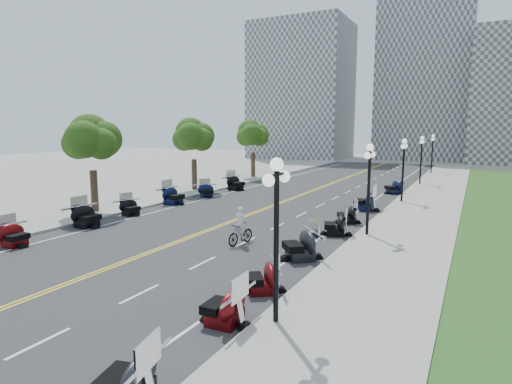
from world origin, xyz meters
The scene contains 51 objects.
ground centered at (0.00, 0.00, 0.00)m, with size 160.00×160.00×0.00m, color gray.
road centered at (0.00, 10.00, 0.00)m, with size 16.00×90.00×0.01m, color #333335.
centerline_yellow_a centered at (-0.12, 10.00, 0.01)m, with size 0.12×90.00×0.00m, color yellow.
centerline_yellow_b centered at (0.12, 10.00, 0.01)m, with size 0.12×90.00×0.00m, color yellow.
edge_line_north centered at (6.40, 10.00, 0.01)m, with size 0.12×90.00×0.00m, color white.
edge_line_south centered at (-6.40, 10.00, 0.01)m, with size 0.12×90.00×0.00m, color white.
lane_dash_3 centered at (3.20, -12.00, 0.01)m, with size 0.12×2.00×0.00m, color white.
lane_dash_4 centered at (3.20, -8.00, 0.01)m, with size 0.12×2.00×0.00m, color white.
lane_dash_5 centered at (3.20, -4.00, 0.01)m, with size 0.12×2.00×0.00m, color white.
lane_dash_6 centered at (3.20, 0.00, 0.01)m, with size 0.12×2.00×0.00m, color white.
lane_dash_7 centered at (3.20, 4.00, 0.01)m, with size 0.12×2.00×0.00m, color white.
lane_dash_8 centered at (3.20, 8.00, 0.01)m, with size 0.12×2.00×0.00m, color white.
lane_dash_9 centered at (3.20, 12.00, 0.01)m, with size 0.12×2.00×0.00m, color white.
lane_dash_10 centered at (3.20, 16.00, 0.01)m, with size 0.12×2.00×0.00m, color white.
lane_dash_11 centered at (3.20, 20.00, 0.01)m, with size 0.12×2.00×0.00m, color white.
lane_dash_12 centered at (3.20, 24.00, 0.01)m, with size 0.12×2.00×0.00m, color white.
lane_dash_13 centered at (3.20, 28.00, 0.01)m, with size 0.12×2.00×0.00m, color white.
lane_dash_14 centered at (3.20, 32.00, 0.01)m, with size 0.12×2.00×0.00m, color white.
lane_dash_15 centered at (3.20, 36.00, 0.01)m, with size 0.12×2.00×0.00m, color white.
lane_dash_16 centered at (3.20, 40.00, 0.01)m, with size 0.12×2.00×0.00m, color white.
lane_dash_17 centered at (3.20, 44.00, 0.01)m, with size 0.12×2.00×0.00m, color white.
lane_dash_18 centered at (3.20, 48.00, 0.01)m, with size 0.12×2.00×0.00m, color white.
lane_dash_19 centered at (3.20, 52.00, 0.01)m, with size 0.12×2.00×0.00m, color white.
sidewalk_north centered at (10.50, 10.00, 0.07)m, with size 5.00×90.00×0.15m, color #9E9991.
sidewalk_south centered at (-10.50, 10.00, 0.07)m, with size 5.00×90.00×0.15m, color #9E9991.
distant_block_a centered at (-18.00, 62.00, 13.00)m, with size 18.00×14.00×26.00m, color gray.
distant_block_b centered at (4.00, 68.00, 15.00)m, with size 16.00×12.00×30.00m, color gray.
street_lamp_1 centered at (8.60, -8.00, 2.60)m, with size 0.50×1.20×4.90m, color black, non-canonical shape.
street_lamp_2 centered at (8.60, 4.00, 2.60)m, with size 0.50×1.20×4.90m, color black, non-canonical shape.
street_lamp_3 centered at (8.60, 16.00, 2.60)m, with size 0.50×1.20×4.90m, color black, non-canonical shape.
street_lamp_4 centered at (8.60, 28.00, 2.60)m, with size 0.50×1.20×4.90m, color black, non-canonical shape.
street_lamp_5 centered at (8.60, 40.00, 2.60)m, with size 0.50×1.20×4.90m, color black, non-canonical shape.
tree_2 centered at (-10.00, 2.00, 4.75)m, with size 4.80×4.80×9.20m, color #235619, non-canonical shape.
tree_3 centered at (-10.00, 14.00, 4.75)m, with size 4.80×4.80×9.20m, color #235619, non-canonical shape.
tree_4 centered at (-10.00, 26.00, 4.75)m, with size 4.80×4.80×9.20m, color #235619, non-canonical shape.
motorcycle_n_2 centered at (7.28, -12.82, 0.64)m, with size 1.83×1.83×1.28m, color black, non-canonical shape.
motorcycle_n_3 centered at (7.17, -8.63, 0.66)m, with size 1.88×1.88×1.31m, color #590A0C, non-canonical shape.
motorcycle_n_4 centered at (7.06, -5.82, 0.64)m, with size 1.83×1.83×1.28m, color #590A0C, non-canonical shape.
motorcycle_n_5 centered at (6.84, -1.52, 0.78)m, with size 2.23×2.23×1.56m, color black, non-canonical shape.
motorcycle_n_6 centered at (6.96, 3.53, 0.68)m, with size 1.94×1.94×1.36m, color black, non-canonical shape.
motorcycle_n_7 centered at (6.71, 6.82, 0.63)m, with size 1.81×1.81×1.27m, color black, non-canonical shape.
motorcycle_n_8 centered at (6.72, 11.56, 0.78)m, with size 2.22×2.22×1.55m, color black, non-canonical shape.
motorcycle_n_10 centered at (7.18, 20.70, 0.70)m, with size 2.01×2.01×1.40m, color black, non-canonical shape.
motorcycle_s_4 centered at (-6.80, -6.09, 0.65)m, with size 1.86×1.86×1.30m, color #590A0C, non-canonical shape.
motorcycle_s_5 centered at (-6.95, -1.42, 0.75)m, with size 2.15×2.15×1.51m, color black, non-canonical shape.
motorcycle_s_6 centered at (-7.14, 2.45, 0.62)m, with size 1.77×1.77×1.24m, color black, non-canonical shape.
motorcycle_s_7 centered at (-7.22, 7.24, 0.77)m, with size 2.20×2.20×1.54m, color black, non-canonical shape.
motorcycle_s_8 centered at (-6.86, 11.33, 0.63)m, with size 1.81×1.81×1.26m, color black, non-canonical shape.
motorcycle_s_9 centered at (-6.76, 16.21, 0.77)m, with size 2.20×2.20×1.54m, color black, non-canonical shape.
bicycle centered at (3.20, -0.56, 0.56)m, with size 0.53×1.86×1.12m, color #A51414.
cyclist_rider centered at (3.20, -0.56, 1.94)m, with size 0.60×0.39×1.63m, color white.
Camera 1 is at (13.67, -19.13, 5.94)m, focal length 30.00 mm.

